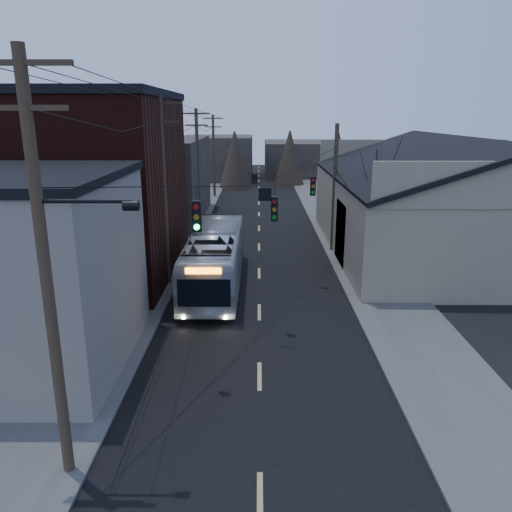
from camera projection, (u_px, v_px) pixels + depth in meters
The scene contains 13 objects.
road_surface at pixel (259, 234), 39.04m from camera, with size 9.00×110.00×0.02m, color black.
sidewalk_left at pixel (176, 233), 39.06m from camera, with size 4.00×110.00×0.12m, color #474744.
sidewalk_right at pixel (342, 233), 39.00m from camera, with size 4.00×110.00×0.12m, color #474744.
building_clapboard at pixel (10, 275), 17.93m from camera, with size 8.00×8.00×7.00m, color slate.
building_brick at pixel (82, 189), 28.10m from camera, with size 10.00×12.00×10.00m, color black.
building_left_far at pixel (151, 180), 43.89m from camera, with size 9.00×14.00×7.00m, color #2D2824.
warehouse at pixel (453, 213), 33.43m from camera, with size 16.16×20.60×7.73m.
building_far_left at pixel (217, 158), 71.90m from camera, with size 10.00×12.00×6.00m, color #2D2824.
building_far_right at pixel (304, 158), 76.78m from camera, with size 12.00×14.00×5.00m, color #2D2824.
bare_tree at pixel (373, 214), 28.41m from camera, with size 0.40×0.40×7.20m, color black.
utility_lines at pixel (211, 180), 32.06m from camera, with size 11.24×45.28×10.50m.
bus at pixel (215, 258), 26.90m from camera, with size 2.66×11.39×3.17m, color #A4A9B0.
parked_car at pixel (214, 224), 39.39m from camera, with size 1.41×4.04×1.33m, color #979A9E.
Camera 1 is at (-0.05, -8.01, 9.08)m, focal length 35.00 mm.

